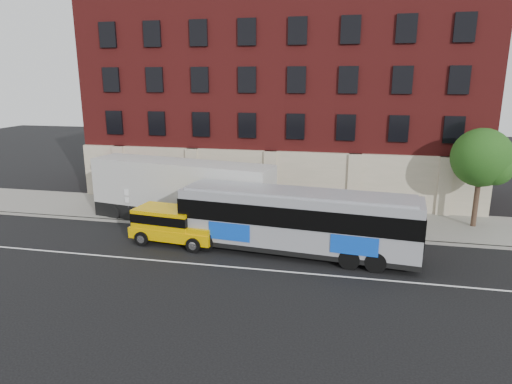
% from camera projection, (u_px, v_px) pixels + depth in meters
% --- Properties ---
extents(ground, '(120.00, 120.00, 0.00)m').
position_uv_depth(ground, '(229.00, 271.00, 22.01)').
color(ground, black).
rests_on(ground, ground).
extents(sidewalk, '(60.00, 6.00, 0.15)m').
position_uv_depth(sidewalk, '(263.00, 216.00, 30.53)').
color(sidewalk, gray).
rests_on(sidewalk, ground).
extents(kerb, '(60.00, 0.25, 0.15)m').
position_uv_depth(kerb, '(254.00, 230.00, 27.68)').
color(kerb, gray).
rests_on(kerb, ground).
extents(lane_line, '(60.00, 0.12, 0.01)m').
position_uv_depth(lane_line, '(231.00, 267.00, 22.48)').
color(lane_line, white).
rests_on(lane_line, ground).
extents(building, '(30.00, 12.10, 15.00)m').
position_uv_depth(building, '(282.00, 99.00, 36.18)').
color(building, maroon).
rests_on(building, sidewalk).
extents(sign_pole, '(0.30, 0.20, 2.50)m').
position_uv_depth(sign_pole, '(128.00, 201.00, 29.17)').
color(sign_pole, slate).
rests_on(sign_pole, ground).
extents(street_tree, '(3.60, 3.60, 6.20)m').
position_uv_depth(street_tree, '(482.00, 160.00, 27.22)').
color(street_tree, '#34231A').
rests_on(street_tree, sidewalk).
extents(city_bus, '(12.99, 4.07, 3.50)m').
position_uv_depth(city_bus, '(297.00, 220.00, 23.77)').
color(city_bus, '#94969D').
rests_on(city_bus, ground).
extents(yellow_suv, '(5.46, 2.81, 2.04)m').
position_uv_depth(yellow_suv, '(172.00, 223.00, 25.61)').
color(yellow_suv, '#F5B800').
rests_on(yellow_suv, ground).
extents(shipping_container, '(12.51, 4.59, 4.09)m').
position_uv_depth(shipping_container, '(182.00, 193.00, 28.95)').
color(shipping_container, black).
rests_on(shipping_container, ground).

